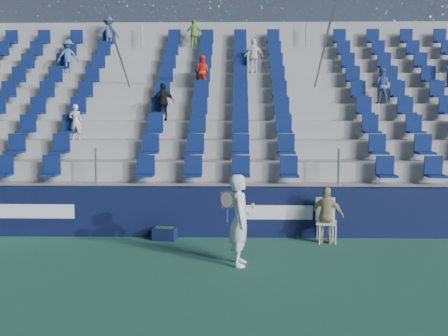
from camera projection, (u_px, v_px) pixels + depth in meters
name	position (u px, v px, depth m)	size (l,w,h in m)	color
ground	(210.00, 275.00, 10.45)	(70.00, 70.00, 0.00)	#2A6348
sponsor_wall	(216.00, 212.00, 13.52)	(24.00, 0.32, 1.20)	#0E1434
grandstand	(222.00, 137.00, 18.41)	(24.00, 8.17, 6.63)	#999894
tennis_player	(240.00, 220.00, 11.02)	(0.69, 0.68, 1.81)	white
line_judge_chair	(326.00, 217.00, 12.97)	(0.53, 0.54, 1.02)	white
line_judge	(327.00, 215.00, 12.80)	(0.76, 0.32, 1.30)	tan
ball_bin	(165.00, 233.00, 13.20)	(0.58, 0.43, 0.30)	#10183B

